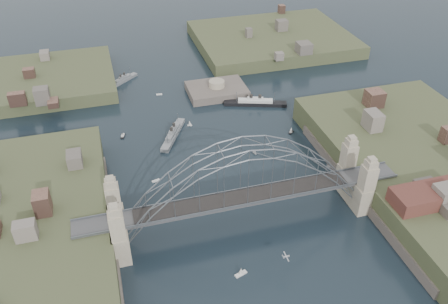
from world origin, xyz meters
TOP-DOWN VIEW (x-y plane):
  - ground at (0.00, 0.00)m, footprint 500.00×500.00m
  - bridge at (0.00, 0.00)m, footprint 84.00×13.80m
  - shore_west at (-57.32, 0.00)m, footprint 50.50×90.00m
  - shore_east at (57.32, 0.00)m, footprint 50.50×90.00m
  - headland_nw at (-55.00, 95.00)m, footprint 60.00×45.00m
  - headland_ne at (50.00, 110.00)m, footprint 70.00×55.00m
  - fort_island at (12.00, 70.00)m, footprint 22.00×16.00m
  - wharf_shed at (44.00, -14.00)m, footprint 20.00×8.00m
  - finger_pier at (39.00, -28.00)m, footprint 4.00×22.00m
  - naval_cruiser_near at (-9.85, 44.94)m, footprint 11.40×18.43m
  - naval_cruiser_far at (-21.65, 90.07)m, footprint 12.41×11.28m
  - ocean_liner at (23.32, 57.57)m, footprint 22.85×10.41m
  - aeroplane at (3.92, -18.67)m, footprint 1.64×3.12m
  - small_boat_a at (-19.22, 22.90)m, footprint 2.43×1.31m
  - small_boat_b at (12.87, 28.20)m, footprint 1.06×1.86m
  - small_boat_c at (-5.88, -16.58)m, footprint 3.16×1.88m
  - small_boat_d at (28.66, 36.19)m, footprint 2.38×2.09m
  - small_boat_e at (-25.94, 49.43)m, footprint 1.92×3.16m
  - small_boat_f at (-3.13, 49.92)m, footprint 1.60×1.40m
  - small_boat_h at (-9.53, 75.15)m, footprint 2.34×1.09m
  - small_boat_i at (32.51, 14.97)m, footprint 2.13×1.90m

SIDE VIEW (x-z plane):
  - fort_island at x=12.00m, z-range -5.04..4.36m
  - ground at x=0.00m, z-range 0.00..0.00m
  - small_boat_a at x=-19.22m, z-range -0.08..0.38m
  - small_boat_h at x=-9.53m, z-range -0.08..0.38m
  - small_boat_i at x=32.51m, z-range -0.08..0.38m
  - small_boat_e at x=-25.94m, z-range -0.43..0.99m
  - small_boat_b at x=12.87m, z-range -0.42..1.01m
  - headland_nw at x=-55.00m, z-range -4.00..5.00m
  - finger_pier at x=39.00m, z-range 0.00..1.40m
  - headland_ne at x=50.00m, z-range -4.00..5.50m
  - small_boat_c at x=-5.88m, z-range -0.43..1.94m
  - naval_cruiser_far at x=-21.65m, z-range -1.71..3.27m
  - small_boat_d at x=28.66m, z-range -0.32..2.05m
  - ocean_liner at x=23.32m, z-range -1.95..3.71m
  - naval_cruiser_near at x=-9.85m, z-range -2.01..3.83m
  - small_boat_f at x=-3.13m, z-range -0.15..2.22m
  - shore_west at x=-57.32m, z-range -4.03..7.97m
  - shore_east at x=57.32m, z-range -4.03..7.97m
  - aeroplane at x=3.92m, z-range 5.05..5.50m
  - wharf_shed at x=44.00m, z-range 8.00..12.00m
  - bridge at x=0.00m, z-range 0.02..24.62m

